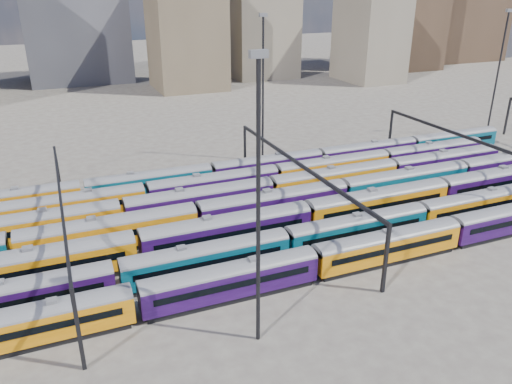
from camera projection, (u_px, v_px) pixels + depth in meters
name	position (u px, v px, depth m)	size (l,w,h in m)	color
ground	(229.00, 229.00, 66.10)	(500.00, 500.00, 0.00)	#48413C
rake_0	(231.00, 277.00, 50.56)	(133.55, 2.79, 4.69)	black
rake_1	(207.00, 256.00, 54.47)	(134.55, 2.81, 4.72)	black
rake_2	(227.00, 228.00, 60.08)	(107.55, 3.15, 5.31)	black
rake_3	(197.00, 215.00, 63.50)	(128.97, 3.14, 5.30)	black
rake_4	(122.00, 211.00, 64.78)	(126.43, 3.08, 5.19)	black
rake_5	(70.00, 204.00, 66.94)	(141.34, 2.95, 4.97)	black
rake_6	(211.00, 172.00, 78.78)	(116.34, 2.84, 4.77)	black
gantry_1	(62.00, 205.00, 56.48)	(0.35, 40.35, 8.03)	black
gantry_2	(298.00, 171.00, 67.00)	(0.35, 40.35, 8.03)	black
gantry_3	(471.00, 145.00, 77.52)	(0.35, 40.35, 8.03)	black
mast_2	(258.00, 198.00, 40.19)	(1.40, 0.50, 25.60)	black
mast_3	(263.00, 84.00, 86.48)	(1.40, 0.50, 25.60)	black
mast_5	(498.00, 70.00, 100.60)	(1.40, 0.50, 25.60)	black
skyline	(399.00, 11.00, 185.11)	(399.22, 60.48, 50.03)	#665B4C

